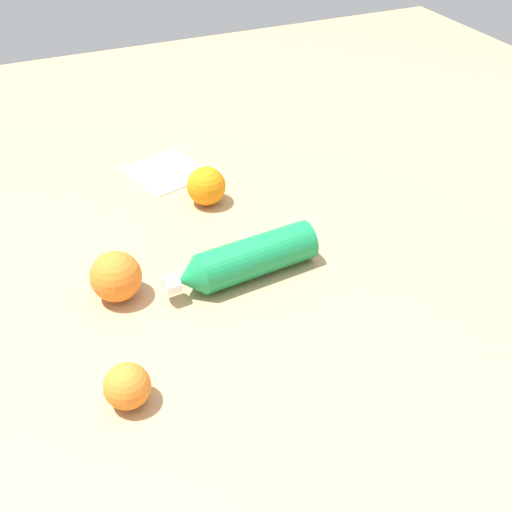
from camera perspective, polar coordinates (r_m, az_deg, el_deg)
name	(u,v)px	position (r m, az deg, el deg)	size (l,w,h in m)	color
ground_plane	(243,297)	(0.97, -1.19, -3.73)	(2.40, 2.40, 0.00)	tan
water_bottle	(245,260)	(0.99, -1.05, -0.35)	(0.09, 0.26, 0.07)	#198C4C
orange_0	(116,277)	(0.97, -12.63, -1.84)	(0.08, 0.08, 0.08)	orange
orange_1	(206,186)	(1.18, -4.56, 6.37)	(0.07, 0.07, 0.07)	orange
orange_2	(127,386)	(0.82, -11.65, -11.53)	(0.06, 0.06, 0.06)	orange
folded_napkin	(167,171)	(1.31, -8.09, 7.69)	(0.15, 0.14, 0.01)	white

